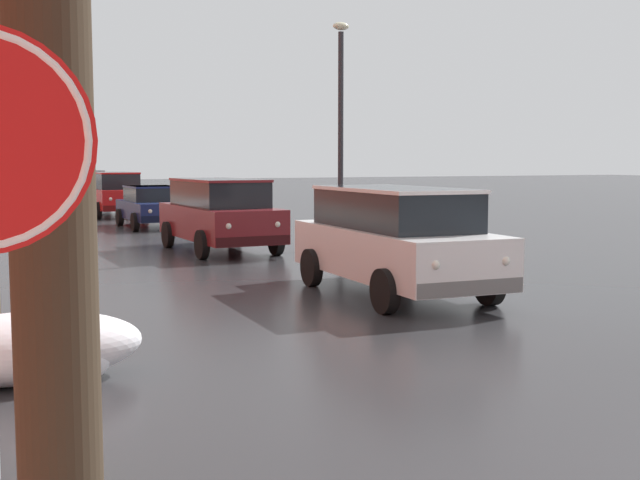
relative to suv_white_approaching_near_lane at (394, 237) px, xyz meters
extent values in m
ellipsoid|color=white|center=(-6.22, -3.11, -0.62)|extent=(2.40, 0.98, 0.74)
ellipsoid|color=white|center=(-5.94, -3.31, -0.71)|extent=(0.68, 0.57, 0.57)
ellipsoid|color=white|center=(-5.68, -3.28, -0.74)|extent=(0.59, 0.50, 0.50)
ellipsoid|color=white|center=(2.17, 13.69, -0.63)|extent=(1.93, 1.11, 0.72)
ellipsoid|color=white|center=(2.01, 13.84, -0.67)|extent=(0.78, 0.65, 0.65)
ellipsoid|color=white|center=(2.02, 13.76, -0.64)|extent=(0.85, 0.71, 0.71)
cube|color=silver|center=(0.00, -0.01, -0.25)|extent=(2.06, 4.79, 0.80)
cube|color=black|center=(0.00, 0.03, 0.49)|extent=(1.73, 3.37, 0.68)
cube|color=silver|center=(0.00, 0.03, 0.80)|extent=(1.77, 3.44, 0.06)
cube|color=slate|center=(-0.13, -2.31, -0.53)|extent=(1.77, 0.22, 0.22)
cube|color=slate|center=(0.13, 2.28, -0.53)|extent=(1.77, 0.22, 0.22)
cylinder|color=black|center=(0.84, -1.52, -0.65)|extent=(0.22, 0.69, 0.68)
cylinder|color=black|center=(-1.00, -1.42, -0.65)|extent=(0.22, 0.69, 0.68)
cylinder|color=black|center=(1.00, 1.39, -0.65)|extent=(0.22, 0.69, 0.68)
cylinder|color=black|center=(-0.84, 1.49, -0.65)|extent=(0.22, 0.69, 0.68)
sphere|color=silver|center=(0.45, -2.37, -0.17)|extent=(0.14, 0.14, 0.14)
sphere|color=silver|center=(-0.71, -2.31, -0.17)|extent=(0.14, 0.14, 0.14)
cube|color=maroon|center=(-0.49, 7.70, -0.25)|extent=(1.85, 4.72, 0.80)
cube|color=black|center=(-0.49, 7.75, 0.49)|extent=(1.59, 3.31, 0.68)
cube|color=maroon|center=(-0.49, 7.75, 0.80)|extent=(1.62, 3.37, 0.06)
cube|color=black|center=(-0.48, 5.39, -0.53)|extent=(1.79, 0.13, 0.22)
cube|color=black|center=(-0.50, 10.01, -0.53)|extent=(1.79, 0.13, 0.22)
cylinder|color=black|center=(0.45, 6.24, -0.65)|extent=(0.18, 0.68, 0.68)
cylinder|color=black|center=(-1.41, 6.23, -0.65)|extent=(0.18, 0.68, 0.68)
cylinder|color=black|center=(0.44, 9.17, -0.65)|extent=(0.18, 0.68, 0.68)
cylinder|color=black|center=(-1.43, 9.16, -0.65)|extent=(0.18, 0.68, 0.68)
sphere|color=silver|center=(0.12, 5.37, -0.17)|extent=(0.14, 0.14, 0.14)
sphere|color=silver|center=(-1.07, 5.36, -0.17)|extent=(0.14, 0.14, 0.14)
cube|color=navy|center=(-0.17, 15.69, -0.39)|extent=(1.78, 3.91, 0.60)
cube|color=black|center=(-0.17, 15.88, 0.17)|extent=(1.53, 2.04, 0.52)
cube|color=navy|center=(-0.17, 15.88, 0.40)|extent=(1.56, 2.08, 0.06)
cube|color=black|center=(-0.18, 13.78, -0.57)|extent=(1.73, 0.13, 0.22)
cube|color=black|center=(-0.16, 17.59, -0.57)|extent=(1.73, 0.13, 0.22)
cylinder|color=black|center=(0.72, 14.47, -0.69)|extent=(0.18, 0.60, 0.60)
cylinder|color=black|center=(-1.08, 14.48, -0.69)|extent=(0.18, 0.60, 0.60)
cylinder|color=black|center=(0.73, 16.89, -0.69)|extent=(0.18, 0.60, 0.60)
cylinder|color=black|center=(-1.07, 16.90, -0.69)|extent=(0.18, 0.60, 0.60)
sphere|color=silver|center=(0.39, 13.75, -0.31)|extent=(0.14, 0.14, 0.14)
sphere|color=silver|center=(-0.76, 13.76, -0.31)|extent=(0.14, 0.14, 0.14)
cube|color=red|center=(-0.24, 21.87, -0.25)|extent=(1.77, 4.38, 0.80)
cube|color=black|center=(-0.24, 21.91, 0.49)|extent=(1.52, 3.07, 0.68)
cube|color=red|center=(-0.24, 21.91, 0.80)|extent=(1.56, 3.13, 0.06)
cube|color=#520B0B|center=(-0.25, 19.73, -0.53)|extent=(1.73, 0.13, 0.22)
cube|color=#520B0B|center=(-0.23, 24.01, -0.53)|extent=(1.73, 0.13, 0.22)
cylinder|color=black|center=(0.65, 20.51, -0.65)|extent=(0.18, 0.68, 0.68)
cylinder|color=black|center=(-1.15, 20.51, -0.65)|extent=(0.18, 0.68, 0.68)
cylinder|color=black|center=(0.66, 23.22, -0.65)|extent=(0.18, 0.68, 0.68)
cylinder|color=black|center=(-1.14, 23.23, -0.65)|extent=(0.18, 0.68, 0.68)
sphere|color=silver|center=(0.32, 19.70, -0.17)|extent=(0.14, 0.14, 0.14)
sphere|color=silver|center=(-0.82, 19.70, -0.17)|extent=(0.14, 0.14, 0.14)
cube|color=slate|center=(-0.21, 29.67, -0.25)|extent=(1.89, 4.51, 0.80)
cube|color=black|center=(-0.21, 29.71, 0.49)|extent=(1.61, 3.17, 0.68)
cube|color=slate|center=(-0.21, 29.71, 0.80)|extent=(1.65, 3.23, 0.06)
cube|color=#303032|center=(-0.15, 27.49, -0.53)|extent=(1.75, 0.17, 0.22)
cube|color=#303032|center=(-0.26, 31.85, -0.53)|extent=(1.75, 0.17, 0.22)
cylinder|color=black|center=(0.74, 28.31, -0.65)|extent=(0.20, 0.68, 0.68)
cylinder|color=black|center=(-1.08, 28.26, -0.65)|extent=(0.20, 0.68, 0.68)
cylinder|color=black|center=(0.67, 31.08, -0.65)|extent=(0.20, 0.68, 0.68)
cylinder|color=black|center=(-1.15, 31.03, -0.65)|extent=(0.20, 0.68, 0.68)
sphere|color=silver|center=(0.43, 27.47, -0.17)|extent=(0.14, 0.14, 0.14)
sphere|color=silver|center=(-0.73, 27.44, -0.17)|extent=(0.14, 0.14, 0.14)
cube|color=#1E5633|center=(-0.08, 36.53, -0.25)|extent=(2.11, 4.51, 0.80)
cube|color=black|center=(-0.08, 36.58, 0.49)|extent=(1.77, 3.17, 0.68)
cube|color=#1E5633|center=(-0.08, 36.58, 0.80)|extent=(1.82, 3.24, 0.06)
cube|color=black|center=(-0.19, 34.38, -0.53)|extent=(1.84, 0.22, 0.22)
cube|color=black|center=(0.04, 38.69, -0.53)|extent=(1.84, 0.22, 0.22)
cylinder|color=black|center=(0.81, 35.11, -0.65)|extent=(0.22, 0.69, 0.68)
cylinder|color=black|center=(-1.11, 35.22, -0.65)|extent=(0.22, 0.69, 0.68)
cylinder|color=black|center=(0.95, 37.85, -0.65)|extent=(0.22, 0.69, 0.68)
cylinder|color=black|center=(-0.96, 37.95, -0.65)|extent=(0.22, 0.69, 0.68)
sphere|color=silver|center=(0.41, 34.31, -0.17)|extent=(0.14, 0.14, 0.14)
sphere|color=silver|center=(-0.80, 34.38, -0.17)|extent=(0.14, 0.14, 0.14)
cylinder|color=gold|center=(-6.25, -5.97, -0.71)|extent=(0.22, 0.22, 0.55)
sphere|color=gold|center=(-6.25, -5.97, -0.38)|extent=(0.21, 0.21, 0.21)
cylinder|color=gold|center=(-6.41, -5.97, -0.69)|extent=(0.10, 0.09, 0.09)
cylinder|color=gold|center=(-6.09, -5.97, -0.69)|extent=(0.10, 0.09, 0.09)
cylinder|color=#28282D|center=(2.54, 6.92, 1.78)|extent=(0.14, 0.14, 5.53)
ellipsoid|color=beige|center=(2.54, 6.92, 4.68)|extent=(0.44, 0.24, 0.20)
camera|label=1|loc=(-7.00, -11.65, 1.27)|focal=45.31mm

